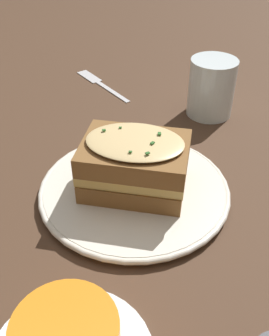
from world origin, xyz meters
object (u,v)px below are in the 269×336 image
at_px(dinner_plate, 134,191).
at_px(water_glass, 211,88).
at_px(sandwich, 135,165).
at_px(fork, 98,82).

distance_m(dinner_plate, water_glass, 0.26).
xyz_separation_m(sandwich, water_glass, (0.21, -0.16, -0.00)).
relative_size(sandwich, water_glass, 1.56).
relative_size(sandwich, fork, 0.98).
bearing_deg(water_glass, sandwich, 142.96).
xyz_separation_m(sandwich, fork, (0.35, 0.04, -0.05)).
relative_size(water_glass, fork, 0.63).
height_order(dinner_plate, fork, dinner_plate).
xyz_separation_m(dinner_plate, fork, (0.35, 0.04, -0.01)).
bearing_deg(dinner_plate, fork, 5.79).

